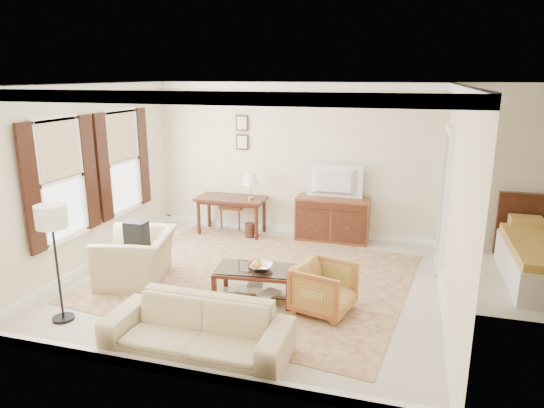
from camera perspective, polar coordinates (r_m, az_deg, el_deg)
The scene contains 20 objects.
room_shell at distance 6.80m, azimuth -2.36°, elevation 10.30°, with size 5.51×5.01×2.91m.
window_front at distance 7.65m, azimuth -23.64°, elevation 2.59°, with size 0.12×1.56×1.80m, color #CCB284, non-canonical shape.
window_rear at distance 8.91m, azimuth -17.16°, elevation 4.79°, with size 0.12×1.56×1.80m, color #CCB284, non-canonical shape.
doorway at distance 8.19m, azimuth 19.58°, elevation 0.32°, with size 0.10×1.12×2.25m, color white, non-canonical shape.
rug at distance 7.56m, azimuth -2.01°, elevation -8.57°, with size 4.48×3.84×0.01m, color brown.
writing_desk at distance 9.42m, azimuth -4.80°, elevation 0.13°, with size 1.33×0.67×0.73m.
desk_chair at distance 9.79m, azimuth -4.59°, elevation 0.15°, with size 0.45×0.45×1.05m, color brown, non-canonical shape.
desk_lamp at distance 9.20m, azimuth -2.52°, elevation 2.12°, with size 0.32×0.32×0.50m, color silver, non-canonical shape.
framed_prints at distance 9.51m, azimuth -3.54°, elevation 8.41°, with size 0.25×0.04×0.68m, color #452013, non-canonical shape.
sideboard at distance 9.13m, azimuth 7.12°, elevation -1.77°, with size 1.34×0.51×0.82m, color brown.
tv at distance 8.89m, azimuth 7.29°, elevation 3.83°, with size 1.00×0.57×0.13m, color black.
coffee_table at distance 6.75m, azimuth -1.98°, elevation -8.40°, with size 1.13×0.73×0.45m.
fruit_bowl at distance 6.64m, azimuth -1.26°, elevation -7.30°, with size 0.42×0.42×0.10m, color silver.
book_a at distance 6.95m, azimuth -2.85°, elevation -9.24°, with size 0.28×0.04×0.38m, color brown.
book_b at distance 6.71m, azimuth -1.07°, elevation -10.18°, with size 0.28×0.03×0.38m, color brown.
striped_armchair at distance 6.43m, azimuth 6.15°, elevation -9.56°, with size 0.71×0.66×0.73m, color brown.
club_armchair at distance 7.54m, azimuth -15.68°, elevation -5.16°, with size 1.15×0.75×1.00m, color #C6B086.
backpack at distance 7.47m, azimuth -15.65°, elevation -3.29°, with size 0.32×0.22×0.40m, color black.
sofa at distance 5.54m, azimuth -8.83°, elevation -13.47°, with size 2.06×0.60×0.81m, color #C6B086.
floor_lamp at distance 6.44m, azimuth -24.46°, elevation -2.28°, with size 0.37×0.37×1.52m.
Camera 1 is at (2.14, -6.43, 3.03)m, focal length 32.00 mm.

